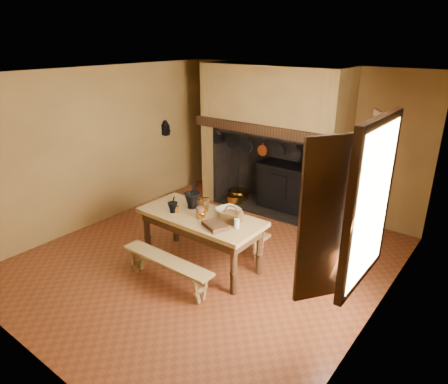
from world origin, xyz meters
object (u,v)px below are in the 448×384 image
object	(u,v)px
wicker_basket	(231,217)
mixing_bowl	(228,211)
bench_front	(167,266)
work_table	(201,223)
coffee_grinder	(203,204)
iron_range	(285,186)

from	to	relation	value
wicker_basket	mixing_bowl	bearing A→B (deg)	124.39
bench_front	wicker_basket	distance (m)	1.12
work_table	coffee_grinder	size ratio (longest dim) A/B	9.07
iron_range	bench_front	bearing A→B (deg)	-88.98
work_table	mixing_bowl	distance (m)	0.44
coffee_grinder	wicker_basket	world-z (taller)	wicker_basket
work_table	coffee_grinder	bearing A→B (deg)	122.62
work_table	wicker_basket	xyz separation A→B (m)	(0.50, 0.09, 0.21)
iron_range	coffee_grinder	bearing A→B (deg)	-91.68
coffee_grinder	wicker_basket	size ratio (longest dim) A/B	0.69
bench_front	coffee_grinder	xyz separation A→B (m)	(-0.13, 0.93, 0.58)
bench_front	mixing_bowl	distance (m)	1.18
coffee_grinder	mixing_bowl	size ratio (longest dim) A/B	0.60
work_table	bench_front	world-z (taller)	work_table
mixing_bowl	wicker_basket	xyz separation A→B (m)	(0.20, -0.19, 0.04)
coffee_grinder	work_table	bearing A→B (deg)	-68.94
iron_range	wicker_basket	xyz separation A→B (m)	(0.56, -2.55, 0.42)
iron_range	bench_front	size ratio (longest dim) A/B	1.07
mixing_bowl	coffee_grinder	bearing A→B (deg)	-170.25
bench_front	coffee_grinder	size ratio (longest dim) A/B	7.18
mixing_bowl	wicker_basket	bearing A→B (deg)	-43.84
bench_front	iron_range	bearing A→B (deg)	91.02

